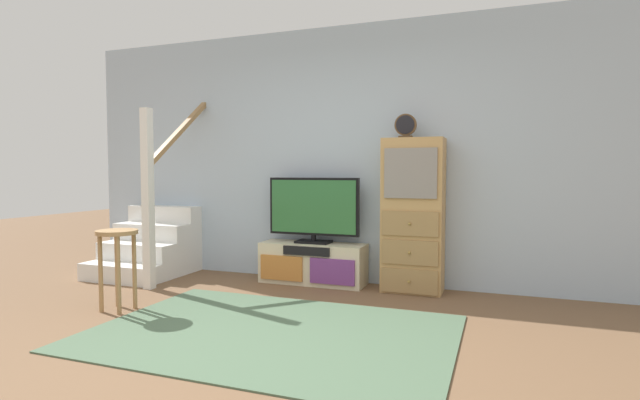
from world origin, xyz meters
TOP-DOWN VIEW (x-y plane):
  - ground_plane at (0.00, 0.00)m, footprint 20.00×20.00m
  - back_wall at (0.00, 2.46)m, footprint 6.40×0.12m
  - area_rug at (0.00, 0.60)m, footprint 2.60×1.80m
  - media_console at (-0.30, 2.19)m, footprint 1.11×0.38m
  - television at (-0.30, 2.22)m, footprint 0.99×0.22m
  - side_cabinet at (0.74, 2.20)m, footprint 0.58×0.38m
  - desk_clock at (0.66, 2.19)m, footprint 0.21×0.08m
  - staircase at (-2.24, 2.20)m, footprint 1.00×1.36m
  - bar_stool_near at (-1.48, 0.68)m, footprint 0.34×0.34m

SIDE VIEW (x-z plane):
  - ground_plane at x=0.00m, z-range 0.00..0.00m
  - area_rug at x=0.00m, z-range 0.00..0.01m
  - media_console at x=-0.30m, z-range 0.00..0.42m
  - staircase at x=-2.24m, z-range -0.73..1.47m
  - bar_stool_near at x=-1.48m, z-range 0.17..0.85m
  - side_cabinet at x=0.74m, z-range 0.00..1.49m
  - television at x=-0.30m, z-range 0.44..1.13m
  - back_wall at x=0.00m, z-range 0.00..2.70m
  - desk_clock at x=0.66m, z-range 1.50..1.73m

